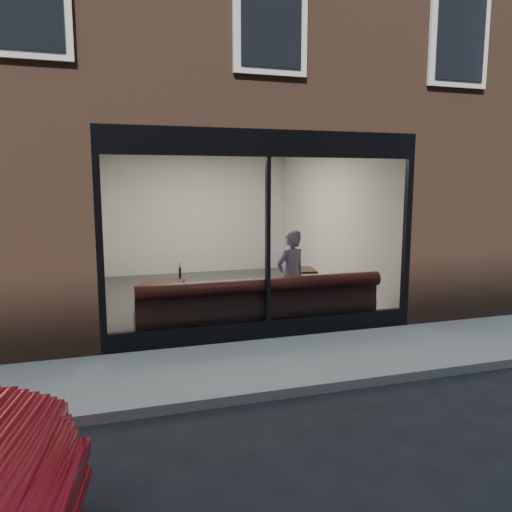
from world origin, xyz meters
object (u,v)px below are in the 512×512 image
object	(u,v)px
cafe_table_left	(162,284)
cafe_table_right	(298,270)
banquette	(260,318)
person	(291,277)
cafe_chair_left	(170,304)
cafe_chair_right	(277,293)

from	to	relation	value
cafe_table_left	cafe_table_right	world-z (taller)	same
banquette	cafe_table_left	bearing A→B (deg)	152.85
banquette	person	size ratio (longest dim) A/B	2.45
cafe_table_left	cafe_chair_left	distance (m)	0.77
cafe_chair_right	cafe_table_left	bearing A→B (deg)	29.38
person	cafe_table_right	size ratio (longest dim) A/B	2.55
cafe_chair_left	cafe_chair_right	world-z (taller)	cafe_chair_left
cafe_table_right	cafe_chair_right	bearing A→B (deg)	133.76
cafe_table_right	cafe_chair_left	xyz separation A→B (m)	(-2.47, 0.04, -0.50)
cafe_chair_right	banquette	bearing A→B (deg)	71.13
person	cafe_table_right	xyz separation A→B (m)	(0.53, 0.99, -0.08)
person	cafe_chair_left	xyz separation A→B (m)	(-1.93, 1.03, -0.58)
cafe_chair_left	cafe_table_right	bearing A→B (deg)	-172.71
banquette	cafe_chair_right	xyz separation A→B (m)	(0.87, 1.59, 0.01)
cafe_table_right	cafe_chair_right	size ratio (longest dim) A/B	1.62
person	cafe_chair_left	world-z (taller)	person
cafe_table_left	cafe_table_right	distance (m)	2.71
person	cafe_table_right	world-z (taller)	person
cafe_table_right	cafe_chair_left	bearing A→B (deg)	179.13
cafe_chair_left	cafe_chair_right	distance (m)	2.18
cafe_table_right	cafe_chair_left	size ratio (longest dim) A/B	1.39
banquette	cafe_table_right	xyz separation A→B (m)	(1.18, 1.27, 0.52)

